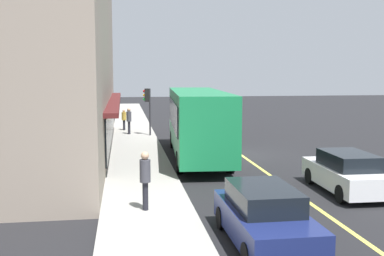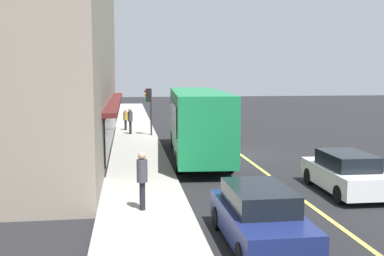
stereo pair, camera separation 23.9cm
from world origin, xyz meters
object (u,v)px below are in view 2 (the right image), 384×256
(traffic_light, at_px, (149,101))
(pedestrian_waiting, at_px, (130,118))
(car_white, at_px, (345,173))
(pedestrian_at_corner, at_px, (142,175))
(bus, at_px, (198,120))
(pedestrian_by_curb, at_px, (126,118))
(car_navy, at_px, (260,217))

(traffic_light, bearing_deg, pedestrian_waiting, 57.37)
(car_white, height_order, pedestrian_at_corner, pedestrian_at_corner)
(pedestrian_waiting, bearing_deg, car_white, -154.90)
(bus, distance_m, pedestrian_by_curb, 11.97)
(pedestrian_by_curb, bearing_deg, car_navy, -171.56)
(bus, relative_size, pedestrian_at_corner, 6.06)
(car_navy, distance_m, pedestrian_at_corner, 4.24)
(bus, xyz_separation_m, pedestrian_by_curb, (11.34, 3.74, -0.91))
(traffic_light, xyz_separation_m, car_navy, (-20.50, -1.91, -1.79))
(car_navy, distance_m, pedestrian_waiting, 21.55)
(pedestrian_waiting, bearing_deg, pedestrian_by_curb, 8.30)
(bus, relative_size, pedestrian_by_curb, 7.24)
(bus, xyz_separation_m, pedestrian_at_corner, (-9.27, 3.15, -0.71))
(bus, xyz_separation_m, pedestrian_waiting, (9.01, 3.40, -0.73))
(car_white, distance_m, pedestrian_by_curb, 20.61)
(pedestrian_at_corner, distance_m, pedestrian_by_curb, 20.61)
(bus, height_order, pedestrian_by_curb, bus)
(car_navy, relative_size, pedestrian_by_curb, 2.77)
(traffic_light, height_order, pedestrian_at_corner, traffic_light)
(pedestrian_at_corner, distance_m, pedestrian_waiting, 18.27)
(bus, relative_size, pedestrian_waiting, 6.15)
(traffic_light, distance_m, pedestrian_at_corner, 17.54)
(pedestrian_waiting, bearing_deg, pedestrian_at_corner, -179.21)
(pedestrian_waiting, bearing_deg, traffic_light, -122.63)
(traffic_light, relative_size, pedestrian_waiting, 1.75)
(pedestrian_at_corner, bearing_deg, bus, -18.75)
(car_navy, bearing_deg, bus, -1.07)
(car_white, relative_size, car_navy, 1.01)
(pedestrian_at_corner, height_order, pedestrian_by_curb, pedestrian_at_corner)
(bus, height_order, pedestrian_at_corner, bus)
(bus, bearing_deg, pedestrian_at_corner, 161.25)
(pedestrian_by_curb, bearing_deg, pedestrian_at_corner, -178.36)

